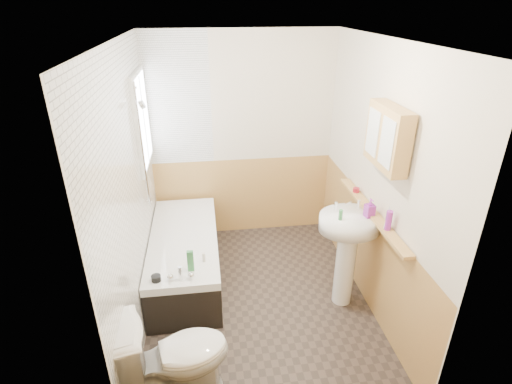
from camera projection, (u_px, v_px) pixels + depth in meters
floor at (258, 299)px, 4.09m from camera, size 2.80×2.80×0.00m
ceiling at (259, 39)px, 3.00m from camera, size 2.80×2.80×0.00m
wall_back at (242, 139)px, 4.80m from camera, size 2.20×0.02×2.50m
wall_front at (293, 294)px, 2.29m from camera, size 2.20×0.02×2.50m
wall_left at (130, 197)px, 3.41m from camera, size 0.02×2.80×2.50m
wall_right at (377, 182)px, 3.68m from camera, size 0.02×2.80×2.50m
wainscot_right at (365, 250)px, 4.01m from camera, size 0.01×2.80×1.00m
wainscot_front at (287, 381)px, 2.64m from camera, size 2.20×0.01×1.00m
wainscot_back at (243, 196)px, 5.11m from camera, size 2.20×0.01×1.00m
tile_cladding_left at (133, 197)px, 3.41m from camera, size 0.01×2.80×2.50m
tile_return_back at (177, 100)px, 4.48m from camera, size 0.75×0.01×1.50m
window at (143, 121)px, 4.09m from camera, size 0.03×0.79×0.99m
bathtub at (185, 255)px, 4.32m from camera, size 0.70×1.69×0.67m
shower_riser at (142, 137)px, 3.80m from camera, size 0.11×0.08×1.25m
toilet at (175, 357)px, 2.94m from camera, size 0.90×0.63×0.80m
sink at (348, 241)px, 3.77m from camera, size 0.58×0.47×1.11m
pine_shelf at (371, 212)px, 3.68m from camera, size 0.10×1.47×0.03m
medicine_cabinet at (388, 137)px, 3.21m from camera, size 0.14×0.56×0.51m
foam_can at (389, 220)px, 3.34m from camera, size 0.06×0.06×0.18m
green_bottle at (388, 217)px, 3.34m from camera, size 0.05×0.05×0.23m
black_jar at (356, 190)px, 4.02m from camera, size 0.07×0.07×0.04m
soap_bottle at (369, 213)px, 3.61m from camera, size 0.10×0.19×0.08m
clear_bottle at (341, 215)px, 3.55m from camera, size 0.04×0.04×0.10m
blue_gel at (190, 261)px, 3.62m from camera, size 0.06×0.04×0.21m
cream_jar at (156, 278)px, 3.52m from camera, size 0.10×0.10×0.05m
orange_bottle at (204, 257)px, 3.77m from camera, size 0.04×0.04×0.09m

